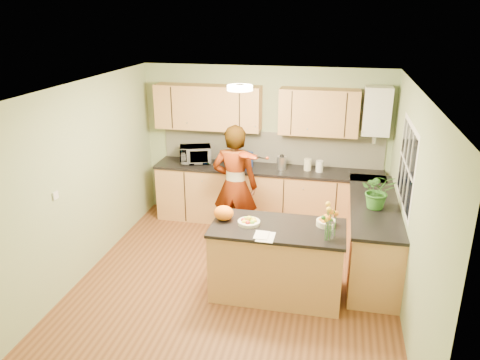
# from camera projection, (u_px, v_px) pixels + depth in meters

# --- Properties ---
(floor) EXTENTS (4.50, 4.50, 0.00)m
(floor) POSITION_uv_depth(u_px,v_px,m) (235.00, 284.00, 6.00)
(floor) COLOR brown
(floor) RESTS_ON ground
(ceiling) EXTENTS (4.00, 4.50, 0.02)m
(ceiling) POSITION_uv_depth(u_px,v_px,m) (234.00, 88.00, 5.14)
(ceiling) COLOR silver
(ceiling) RESTS_ON wall_back
(wall_back) EXTENTS (4.00, 0.02, 2.50)m
(wall_back) POSITION_uv_depth(u_px,v_px,m) (265.00, 144.00, 7.63)
(wall_back) COLOR #9AAC7A
(wall_back) RESTS_ON floor
(wall_front) EXTENTS (4.00, 0.02, 2.50)m
(wall_front) POSITION_uv_depth(u_px,v_px,m) (169.00, 303.00, 3.50)
(wall_front) COLOR #9AAC7A
(wall_front) RESTS_ON floor
(wall_left) EXTENTS (0.02, 4.50, 2.50)m
(wall_left) POSITION_uv_depth(u_px,v_px,m) (82.00, 182.00, 5.96)
(wall_left) COLOR #9AAC7A
(wall_left) RESTS_ON floor
(wall_right) EXTENTS (0.02, 4.50, 2.50)m
(wall_right) POSITION_uv_depth(u_px,v_px,m) (411.00, 208.00, 5.18)
(wall_right) COLOR #9AAC7A
(wall_right) RESTS_ON floor
(back_counter) EXTENTS (3.64, 0.62, 0.94)m
(back_counter) POSITION_uv_depth(u_px,v_px,m) (267.00, 195.00, 7.61)
(back_counter) COLOR #C17D4D
(back_counter) RESTS_ON floor
(right_counter) EXTENTS (0.62, 2.24, 0.94)m
(right_counter) POSITION_uv_depth(u_px,v_px,m) (372.00, 234.00, 6.28)
(right_counter) COLOR #C17D4D
(right_counter) RESTS_ON floor
(splashback) EXTENTS (3.60, 0.02, 0.52)m
(splashback) POSITION_uv_depth(u_px,v_px,m) (271.00, 147.00, 7.62)
(splashback) COLOR beige
(splashback) RESTS_ON back_counter
(upper_cabinets) EXTENTS (3.20, 0.34, 0.70)m
(upper_cabinets) POSITION_uv_depth(u_px,v_px,m) (253.00, 109.00, 7.31)
(upper_cabinets) COLOR #C17D4D
(upper_cabinets) RESTS_ON wall_back
(boiler) EXTENTS (0.40, 0.30, 0.86)m
(boiler) POSITION_uv_depth(u_px,v_px,m) (377.00, 111.00, 6.93)
(boiler) COLOR white
(boiler) RESTS_ON wall_back
(window_right) EXTENTS (0.01, 1.30, 1.05)m
(window_right) POSITION_uv_depth(u_px,v_px,m) (407.00, 165.00, 5.63)
(window_right) COLOR white
(window_right) RESTS_ON wall_right
(light_switch) EXTENTS (0.02, 0.09, 0.09)m
(light_switch) POSITION_uv_depth(u_px,v_px,m) (55.00, 195.00, 5.39)
(light_switch) COLOR white
(light_switch) RESTS_ON wall_left
(ceiling_lamp) EXTENTS (0.30, 0.30, 0.07)m
(ceiling_lamp) POSITION_uv_depth(u_px,v_px,m) (240.00, 88.00, 5.43)
(ceiling_lamp) COLOR #FFEABF
(ceiling_lamp) RESTS_ON ceiling
(peninsula_island) EXTENTS (1.58, 0.81, 0.91)m
(peninsula_island) POSITION_uv_depth(u_px,v_px,m) (277.00, 260.00, 5.67)
(peninsula_island) COLOR #C17D4D
(peninsula_island) RESTS_ON floor
(fruit_dish) EXTENTS (0.27, 0.27, 0.09)m
(fruit_dish) POSITION_uv_depth(u_px,v_px,m) (249.00, 221.00, 5.57)
(fruit_dish) COLOR beige
(fruit_dish) RESTS_ON peninsula_island
(orange_bowl) EXTENTS (0.23, 0.23, 0.13)m
(orange_bowl) POSITION_uv_depth(u_px,v_px,m) (326.00, 221.00, 5.52)
(orange_bowl) COLOR beige
(orange_bowl) RESTS_ON peninsula_island
(flower_vase) EXTENTS (0.24, 0.24, 0.43)m
(flower_vase) POSITION_uv_depth(u_px,v_px,m) (331.00, 215.00, 5.13)
(flower_vase) COLOR silver
(flower_vase) RESTS_ON peninsula_island
(orange_bag) EXTENTS (0.26, 0.23, 0.18)m
(orange_bag) POSITION_uv_depth(u_px,v_px,m) (224.00, 213.00, 5.66)
(orange_bag) COLOR orange
(orange_bag) RESTS_ON peninsula_island
(papers) EXTENTS (0.20, 0.27, 0.01)m
(papers) POSITION_uv_depth(u_px,v_px,m) (266.00, 237.00, 5.25)
(papers) COLOR white
(papers) RESTS_ON peninsula_island
(violinist) EXTENTS (0.68, 0.46, 1.82)m
(violinist) POSITION_uv_depth(u_px,v_px,m) (235.00, 186.00, 6.78)
(violinist) COLOR #DCA786
(violinist) RESTS_ON floor
(violin) EXTENTS (0.59, 0.51, 0.15)m
(violin) POSITION_uv_depth(u_px,v_px,m) (246.00, 155.00, 6.35)
(violin) COLOR #520C05
(violin) RESTS_ON violinist
(microwave) EXTENTS (0.59, 0.49, 0.28)m
(microwave) POSITION_uv_depth(u_px,v_px,m) (195.00, 154.00, 7.67)
(microwave) COLOR white
(microwave) RESTS_ON back_counter
(blue_box) EXTENTS (0.38, 0.33, 0.25)m
(blue_box) POSITION_uv_depth(u_px,v_px,m) (241.00, 160.00, 7.45)
(blue_box) COLOR #203D93
(blue_box) RESTS_ON back_counter
(kettle) EXTENTS (0.15, 0.15, 0.28)m
(kettle) POSITION_uv_depth(u_px,v_px,m) (282.00, 162.00, 7.36)
(kettle) COLOR silver
(kettle) RESTS_ON back_counter
(jar_cream) EXTENTS (0.15, 0.15, 0.18)m
(jar_cream) POSITION_uv_depth(u_px,v_px,m) (308.00, 165.00, 7.32)
(jar_cream) COLOR beige
(jar_cream) RESTS_ON back_counter
(jar_white) EXTENTS (0.14, 0.14, 0.17)m
(jar_white) POSITION_uv_depth(u_px,v_px,m) (319.00, 166.00, 7.25)
(jar_white) COLOR white
(jar_white) RESTS_ON back_counter
(potted_plant) EXTENTS (0.44, 0.39, 0.47)m
(potted_plant) POSITION_uv_depth(u_px,v_px,m) (378.00, 191.00, 5.87)
(potted_plant) COLOR #317125
(potted_plant) RESTS_ON right_counter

